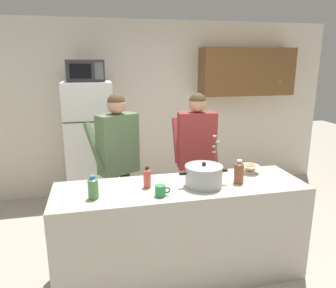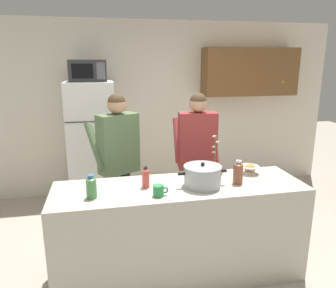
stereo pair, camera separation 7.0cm
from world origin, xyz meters
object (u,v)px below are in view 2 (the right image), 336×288
refrigerator (92,145)px  bread_bowl (250,169)px  person_near_pot (118,151)px  bottle_mid_counter (238,172)px  bottle_far_corner (146,177)px  microwave (88,71)px  bottle_near_edge (91,187)px  potted_orchid (215,168)px  cooking_pot (202,176)px  person_by_sink (197,148)px  coffee_mug (159,191)px

refrigerator → bread_bowl: bearing=-46.9°
person_near_pot → bottle_mid_counter: size_ratio=7.63×
bread_bowl → bottle_far_corner: 1.08m
microwave → person_near_pot: (0.30, -1.05, -0.83)m
bottle_near_edge → bottle_far_corner: (0.47, 0.14, -0.00)m
refrigerator → person_near_pot: size_ratio=1.04×
bread_bowl → potted_orchid: potted_orchid is taller
cooking_pot → bottle_mid_counter: 0.34m
person_by_sink → bottle_mid_counter: person_by_sink is taller
bread_bowl → bottle_mid_counter: bearing=-135.0°
person_near_pot → bottle_near_edge: 0.93m
refrigerator → coffee_mug: (0.58, -2.04, 0.09)m
cooking_pot → bread_bowl: cooking_pot is taller
coffee_mug → person_near_pot: bearing=106.1°
person_near_pot → bottle_mid_counter: person_near_pot is taller
bread_bowl → microwave: bearing=133.5°
person_by_sink → cooking_pot: (-0.19, -0.82, -0.03)m
microwave → bottle_far_corner: (0.50, -1.80, -0.87)m
coffee_mug → bottle_far_corner: bearing=110.0°
coffee_mug → bottle_far_corner: size_ratio=0.68×
potted_orchid → bottle_mid_counter: bearing=-68.1°
microwave → bottle_far_corner: size_ratio=2.48×
person_by_sink → potted_orchid: person_by_sink is taller
bread_bowl → potted_orchid: (-0.34, 0.07, 0.01)m
cooking_pot → bottle_near_edge: 0.97m
bottle_far_corner → microwave: bearing=105.6°
potted_orchid → bottle_near_edge: bearing=-163.5°
microwave → potted_orchid: bearing=-52.4°
microwave → bottle_far_corner: microwave is taller
person_near_pot → cooking_pot: size_ratio=3.75×
microwave → bottle_far_corner: 2.07m
bottle_far_corner → person_by_sink: bearing=47.0°
microwave → cooking_pot: bearing=-61.9°
refrigerator → cooking_pot: (1.00, -1.90, 0.14)m
refrigerator → bottle_near_edge: (0.04, -1.96, 0.14)m
coffee_mug → bottle_far_corner: 0.23m
coffee_mug → bottle_near_edge: size_ratio=0.66×
person_near_pot → person_by_sink: size_ratio=1.01×
person_by_sink → bottle_far_corner: person_by_sink is taller
bottle_mid_counter → potted_orchid: 0.32m
person_by_sink → potted_orchid: bearing=-87.1°
cooking_pot → person_near_pot: bearing=130.3°
bottle_near_edge → bottle_mid_counter: 1.31m
cooking_pot → potted_orchid: bearing=52.6°
microwave → cooking_pot: (1.00, -1.88, -0.87)m
cooking_pot → bottle_mid_counter: size_ratio=2.04×
refrigerator → person_near_pot: bearing=-74.2°
coffee_mug → potted_orchid: potted_orchid is taller
person_by_sink → bottle_near_edge: size_ratio=8.51×
cooking_pot → potted_orchid: potted_orchid is taller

